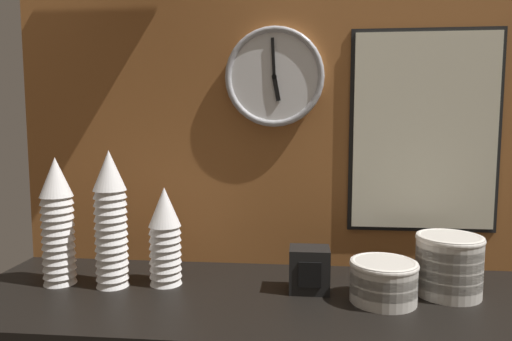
# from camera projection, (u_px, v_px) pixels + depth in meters

# --- Properties ---
(ground_plane) EXTENTS (1.60, 0.56, 0.04)m
(ground_plane) POSITION_uv_depth(u_px,v_px,m) (265.00, 301.00, 1.21)
(ground_plane) COLOR black
(wall_tiled_back) EXTENTS (1.60, 0.03, 1.05)m
(wall_tiled_back) POSITION_uv_depth(u_px,v_px,m) (272.00, 98.00, 1.41)
(wall_tiled_back) COLOR #A3602D
(wall_tiled_back) RESTS_ON ground_plane
(cup_stack_far_left) EXTENTS (0.09, 0.09, 0.36)m
(cup_stack_far_left) POSITION_uv_depth(u_px,v_px,m) (58.00, 221.00, 1.26)
(cup_stack_far_left) COLOR white
(cup_stack_far_left) RESTS_ON ground_plane
(cup_stack_center_left) EXTENTS (0.09, 0.09, 0.27)m
(cup_stack_center_left) POSITION_uv_depth(u_px,v_px,m) (165.00, 236.00, 1.26)
(cup_stack_center_left) COLOR white
(cup_stack_center_left) RESTS_ON ground_plane
(cup_stack_left) EXTENTS (0.09, 0.09, 0.38)m
(cup_stack_left) POSITION_uv_depth(u_px,v_px,m) (111.00, 219.00, 1.24)
(cup_stack_left) COLOR white
(cup_stack_left) RESTS_ON ground_plane
(bowl_stack_far_right) EXTENTS (0.17, 0.17, 0.16)m
(bowl_stack_far_right) POSITION_uv_depth(u_px,v_px,m) (449.00, 263.00, 1.19)
(bowl_stack_far_right) COLOR beige
(bowl_stack_far_right) RESTS_ON ground_plane
(bowl_stack_right) EXTENTS (0.17, 0.17, 0.11)m
(bowl_stack_right) POSITION_uv_depth(u_px,v_px,m) (383.00, 280.00, 1.15)
(bowl_stack_right) COLOR beige
(bowl_stack_right) RESTS_ON ground_plane
(wall_clock) EXTENTS (0.30, 0.03, 0.30)m
(wall_clock) POSITION_uv_depth(u_px,v_px,m) (274.00, 77.00, 1.38)
(wall_clock) COLOR white
(menu_board) EXTENTS (0.44, 0.01, 0.61)m
(menu_board) POSITION_uv_depth(u_px,v_px,m) (424.00, 132.00, 1.36)
(menu_board) COLOR black
(napkin_dispenser) EXTENTS (0.11, 0.09, 0.12)m
(napkin_dispenser) POSITION_uv_depth(u_px,v_px,m) (309.00, 269.00, 1.22)
(napkin_dispenser) COLOR black
(napkin_dispenser) RESTS_ON ground_plane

